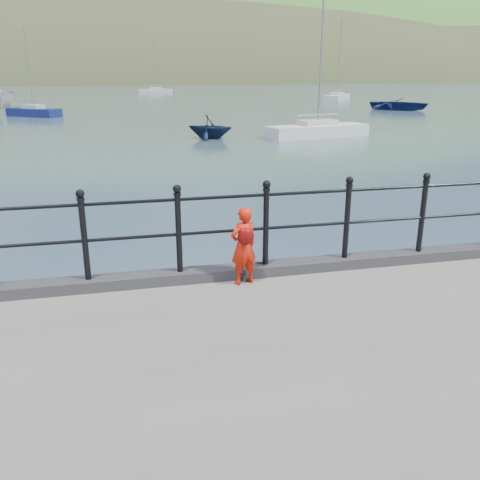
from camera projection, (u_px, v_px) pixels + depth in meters
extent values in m
plane|color=#2D4251|center=(222.00, 336.00, 7.52)|extent=(600.00, 600.00, 0.00)
cube|color=#28282B|center=(224.00, 272.00, 7.04)|extent=(60.00, 0.30, 0.15)
cylinder|color=black|center=(223.00, 231.00, 6.85)|extent=(18.00, 0.04, 0.04)
cylinder|color=black|center=(223.00, 197.00, 6.70)|extent=(18.00, 0.04, 0.04)
cylinder|color=black|center=(85.00, 241.00, 6.47)|extent=(0.08, 0.08, 1.05)
sphere|color=black|center=(80.00, 194.00, 6.27)|extent=(0.11, 0.11, 0.11)
cylinder|color=black|center=(179.00, 234.00, 6.72)|extent=(0.08, 0.08, 1.05)
sphere|color=black|center=(177.00, 189.00, 6.53)|extent=(0.11, 0.11, 0.11)
cylinder|color=black|center=(266.00, 228.00, 6.98)|extent=(0.08, 0.08, 1.05)
sphere|color=black|center=(267.00, 184.00, 6.79)|extent=(0.11, 0.11, 0.11)
cylinder|color=black|center=(347.00, 223.00, 7.24)|extent=(0.08, 0.08, 1.05)
sphere|color=black|center=(350.00, 180.00, 7.05)|extent=(0.11, 0.11, 0.11)
cylinder|color=black|center=(422.00, 218.00, 7.50)|extent=(0.08, 0.08, 1.05)
sphere|color=black|center=(427.00, 176.00, 7.30)|extent=(0.11, 0.11, 0.11)
ellipsoid|color=#333A21|center=(176.00, 124.00, 196.93)|extent=(400.00, 100.00, 88.00)
ellipsoid|color=#387026|center=(241.00, 134.00, 264.74)|extent=(600.00, 180.00, 156.00)
cube|color=silver|center=(11.00, 74.00, 166.38)|extent=(9.00, 6.00, 6.00)
cube|color=#4C4744|center=(9.00, 61.00, 165.12)|extent=(9.50, 6.50, 2.00)
cube|color=silver|center=(83.00, 74.00, 171.32)|extent=(9.00, 6.00, 6.00)
cube|color=#4C4744|center=(82.00, 62.00, 170.06)|extent=(9.50, 6.50, 2.00)
cube|color=silver|center=(172.00, 74.00, 177.77)|extent=(9.00, 6.00, 6.00)
cube|color=#4C4744|center=(172.00, 62.00, 176.51)|extent=(9.50, 6.50, 2.00)
cube|color=silver|center=(247.00, 74.00, 183.57)|extent=(9.00, 6.00, 6.00)
cube|color=#4C4744|center=(247.00, 62.00, 182.31)|extent=(9.50, 6.50, 2.00)
imported|color=red|center=(243.00, 246.00, 6.71)|extent=(0.45, 0.37, 1.06)
ellipsoid|color=red|center=(246.00, 237.00, 6.54)|extent=(0.22, 0.11, 0.23)
imported|color=#121E4F|center=(400.00, 104.00, 51.79)|extent=(7.00, 7.17, 1.21)
imported|color=silver|center=(5.00, 99.00, 54.71)|extent=(2.02, 5.13, 1.97)
imported|color=#0E1932|center=(210.00, 127.00, 29.42)|extent=(3.47, 3.35, 1.40)
cube|color=navy|center=(34.00, 114.00, 44.24)|extent=(4.93, 4.25, 0.90)
cube|color=beige|center=(33.00, 108.00, 44.09)|extent=(2.06, 1.93, 0.50)
cylinder|color=#A5A5A8|center=(29.00, 69.00, 43.09)|extent=(0.10, 0.10, 6.46)
cylinder|color=#A5A5A8|center=(33.00, 101.00, 43.91)|extent=(1.83, 1.39, 0.06)
cube|color=silver|center=(337.00, 98.00, 70.82)|extent=(6.15, 7.28, 0.90)
cube|color=beige|center=(337.00, 94.00, 70.66)|extent=(2.73, 2.98, 0.50)
cylinder|color=#A5A5A8|center=(339.00, 58.00, 69.15)|extent=(0.10, 0.10, 9.71)
cylinder|color=#A5A5A8|center=(337.00, 90.00, 70.49)|extent=(2.07, 2.76, 0.06)
cube|color=silver|center=(317.00, 133.00, 30.43)|extent=(6.54, 3.07, 0.90)
cube|color=beige|center=(318.00, 124.00, 30.27)|extent=(2.42, 1.67, 0.50)
cylinder|color=#A5A5A8|center=(321.00, 56.00, 29.06)|extent=(0.10, 0.10, 7.77)
cylinder|color=#A5A5A8|center=(318.00, 115.00, 30.10)|extent=(2.79, 0.67, 0.06)
cube|color=beige|center=(156.00, 92.00, 93.60)|extent=(6.23, 2.82, 0.90)
cube|color=beige|center=(156.00, 89.00, 93.45)|extent=(2.29, 1.61, 0.50)
cylinder|color=#A5A5A8|center=(155.00, 66.00, 92.20)|extent=(0.10, 0.10, 8.01)
cylinder|color=#A5A5A8|center=(156.00, 86.00, 93.27)|extent=(2.67, 0.53, 0.06)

